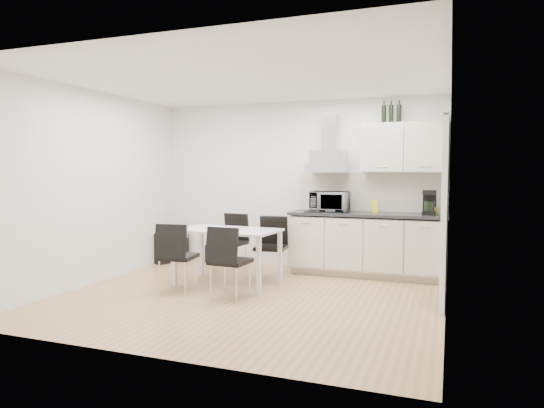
# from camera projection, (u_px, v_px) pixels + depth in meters

# --- Properties ---
(ground) EXTENTS (4.50, 4.50, 0.00)m
(ground) POSITION_uv_depth(u_px,v_px,m) (248.00, 297.00, 5.84)
(ground) COLOR tan
(ground) RESTS_ON ground
(wall_back) EXTENTS (4.50, 0.10, 2.60)m
(wall_back) POSITION_uv_depth(u_px,v_px,m) (297.00, 185.00, 7.63)
(wall_back) COLOR white
(wall_back) RESTS_ON ground
(wall_front) EXTENTS (4.50, 0.10, 2.60)m
(wall_front) POSITION_uv_depth(u_px,v_px,m) (149.00, 199.00, 3.88)
(wall_front) COLOR white
(wall_front) RESTS_ON ground
(wall_left) EXTENTS (0.10, 4.00, 2.60)m
(wall_left) POSITION_uv_depth(u_px,v_px,m) (94.00, 187.00, 6.53)
(wall_left) COLOR white
(wall_left) RESTS_ON ground
(wall_right) EXTENTS (0.10, 4.00, 2.60)m
(wall_right) POSITION_uv_depth(u_px,v_px,m) (448.00, 193.00, 4.98)
(wall_right) COLOR white
(wall_right) RESTS_ON ground
(ceiling) EXTENTS (4.50, 4.50, 0.00)m
(ceiling) POSITION_uv_depth(u_px,v_px,m) (247.00, 79.00, 5.66)
(ceiling) COLOR white
(ceiling) RESTS_ON wall_back
(doorway) EXTENTS (0.08, 1.04, 2.10)m
(doorway) POSITION_uv_depth(u_px,v_px,m) (444.00, 213.00, 5.52)
(doorway) COLOR white
(doorway) RESTS_ON ground
(kitchenette) EXTENTS (2.22, 0.64, 2.52)m
(kitchenette) POSITION_uv_depth(u_px,v_px,m) (370.00, 219.00, 7.00)
(kitchenette) COLOR beige
(kitchenette) RESTS_ON ground
(dining_table) EXTENTS (1.38, 0.84, 0.75)m
(dining_table) POSITION_uv_depth(u_px,v_px,m) (228.00, 236.00, 6.45)
(dining_table) COLOR white
(dining_table) RESTS_ON ground
(chair_far_left) EXTENTS (0.50, 0.55, 0.88)m
(chair_far_left) POSITION_uv_depth(u_px,v_px,m) (230.00, 244.00, 7.20)
(chair_far_left) COLOR black
(chair_far_left) RESTS_ON ground
(chair_far_right) EXTENTS (0.50, 0.55, 0.88)m
(chair_far_right) POSITION_uv_depth(u_px,v_px,m) (271.00, 248.00, 6.77)
(chair_far_right) COLOR black
(chair_far_right) RESTS_ON ground
(chair_near_left) EXTENTS (0.49, 0.55, 0.88)m
(chair_near_left) POSITION_uv_depth(u_px,v_px,m) (178.00, 258.00, 6.07)
(chair_near_left) COLOR black
(chair_near_left) RESTS_ON ground
(chair_near_right) EXTENTS (0.47, 0.53, 0.88)m
(chair_near_right) POSITION_uv_depth(u_px,v_px,m) (230.00, 262.00, 5.75)
(chair_near_right) COLOR black
(chair_near_right) RESTS_ON ground
(guitar_amp) EXTENTS (0.44, 0.65, 0.50)m
(guitar_amp) POSITION_uv_depth(u_px,v_px,m) (171.00, 247.00, 8.10)
(guitar_amp) COLOR black
(guitar_amp) RESTS_ON ground
(floor_speaker) EXTENTS (0.21, 0.19, 0.28)m
(floor_speaker) POSITION_uv_depth(u_px,v_px,m) (211.00, 253.00, 8.12)
(floor_speaker) COLOR black
(floor_speaker) RESTS_ON ground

